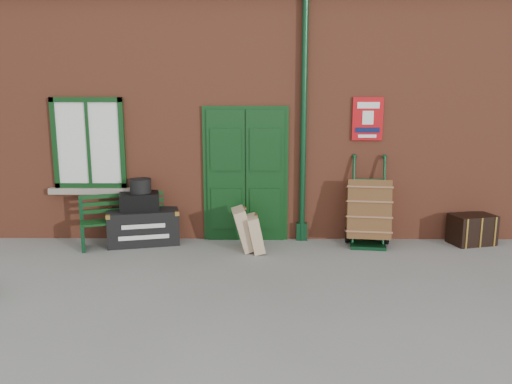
{
  "coord_description": "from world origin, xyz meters",
  "views": [
    {
      "loc": [
        -0.05,
        -6.77,
        2.46
      ],
      "look_at": [
        -0.12,
        0.6,
        1.0
      ],
      "focal_mm": 35.0,
      "sensor_mm": 36.0,
      "label": 1
    }
  ],
  "objects_px": {
    "houdini_trunk": "(144,226)",
    "porter_trolley": "(368,211)",
    "bench": "(125,218)",
    "dark_trunk": "(472,229)"
  },
  "relations": [
    {
      "from": "bench",
      "to": "porter_trolley",
      "type": "distance_m",
      "value": 4.0
    },
    {
      "from": "bench",
      "to": "houdini_trunk",
      "type": "relative_size",
      "value": 1.29
    },
    {
      "from": "houdini_trunk",
      "to": "porter_trolley",
      "type": "xyz_separation_m",
      "value": [
        3.72,
        -0.03,
        0.27
      ]
    },
    {
      "from": "porter_trolley",
      "to": "dark_trunk",
      "type": "xyz_separation_m",
      "value": [
        1.74,
        0.03,
        -0.31
      ]
    },
    {
      "from": "houdini_trunk",
      "to": "porter_trolley",
      "type": "distance_m",
      "value": 3.73
    },
    {
      "from": "bench",
      "to": "houdini_trunk",
      "type": "xyz_separation_m",
      "value": [
        0.28,
        0.08,
        -0.15
      ]
    },
    {
      "from": "houdini_trunk",
      "to": "dark_trunk",
      "type": "height_order",
      "value": "houdini_trunk"
    },
    {
      "from": "houdini_trunk",
      "to": "dark_trunk",
      "type": "distance_m",
      "value": 5.46
    },
    {
      "from": "dark_trunk",
      "to": "porter_trolley",
      "type": "bearing_deg",
      "value": 165.94
    },
    {
      "from": "houdini_trunk",
      "to": "porter_trolley",
      "type": "bearing_deg",
      "value": -13.82
    }
  ]
}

